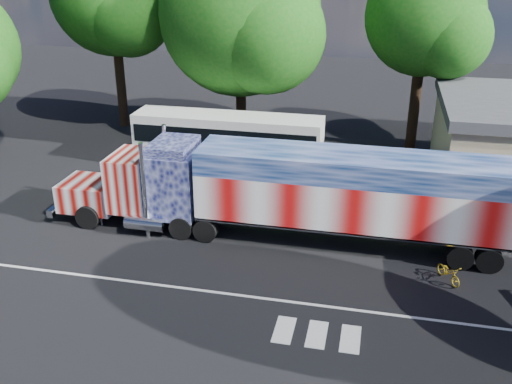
% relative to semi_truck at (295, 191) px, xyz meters
% --- Properties ---
extents(ground, '(100.00, 100.00, 0.00)m').
position_rel_semi_truck_xyz_m(ground, '(-2.03, -2.29, -2.45)').
color(ground, black).
extents(lane_markings, '(30.00, 2.67, 0.01)m').
position_rel_semi_truck_xyz_m(lane_markings, '(-0.32, -6.06, -2.44)').
color(lane_markings, silver).
rests_on(lane_markings, ground).
extents(semi_truck, '(22.29, 3.52, 4.75)m').
position_rel_semi_truck_xyz_m(semi_truck, '(0.00, 0.00, 0.00)').
color(semi_truck, black).
rests_on(semi_truck, ground).
extents(coach_bus, '(11.63, 2.71, 3.38)m').
position_rel_semi_truck_xyz_m(coach_bus, '(-5.51, 8.34, -0.69)').
color(coach_bus, silver).
rests_on(coach_bus, ground).
extents(woman, '(0.72, 0.60, 1.68)m').
position_rel_semi_truck_xyz_m(woman, '(-9.76, -0.79, -1.60)').
color(woman, slate).
rests_on(woman, ground).
extents(bicycle, '(1.22, 1.57, 0.80)m').
position_rel_semi_truck_xyz_m(bicycle, '(6.86, -2.35, -2.05)').
color(bicycle, gold).
rests_on(bicycle, ground).
extents(tree_ne_a, '(7.83, 7.46, 12.45)m').
position_rel_semi_truck_xyz_m(tree_ne_a, '(5.83, 14.62, 6.21)').
color(tree_ne_a, black).
rests_on(tree_ne_a, ground).
extents(tree_n_mid, '(11.17, 10.64, 13.99)m').
position_rel_semi_truck_xyz_m(tree_n_mid, '(-5.80, 13.53, 6.18)').
color(tree_n_mid, black).
rests_on(tree_n_mid, ground).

